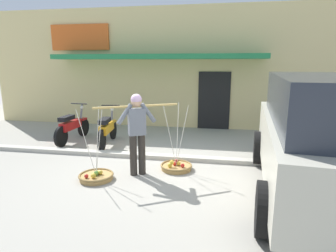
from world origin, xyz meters
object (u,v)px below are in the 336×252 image
(fruit_basket_right_side, at_px, (96,176))
(motorcycle_nearest_shop, at_px, (72,127))
(fruit_vendor, at_px, (137,129))
(fruit_basket_left_side, at_px, (176,166))
(parked_truck, at_px, (325,135))
(motorcycle_second_in_row, at_px, (107,129))

(fruit_basket_right_side, distance_m, motorcycle_nearest_shop, 3.20)
(motorcycle_nearest_shop, bearing_deg, fruit_vendor, -39.04)
(fruit_vendor, relative_size, fruit_basket_left_side, 1.17)
(fruit_vendor, bearing_deg, motorcycle_nearest_shop, 140.96)
(motorcycle_nearest_shop, bearing_deg, fruit_basket_left_side, -27.02)
(fruit_vendor, relative_size, parked_truck, 0.34)
(fruit_basket_left_side, bearing_deg, fruit_basket_right_side, -151.18)
(parked_truck, bearing_deg, fruit_basket_left_side, 161.55)
(fruit_basket_right_side, height_order, motorcycle_second_in_row, fruit_basket_right_side)
(fruit_basket_left_side, xyz_separation_m, parked_truck, (2.63, -0.88, 1.06))
(motorcycle_second_in_row, xyz_separation_m, parked_truck, (4.84, -2.44, 0.68))
(motorcycle_nearest_shop, bearing_deg, motorcycle_second_in_row, -7.81)
(motorcycle_second_in_row, bearing_deg, parked_truck, -26.76)
(fruit_vendor, xyz_separation_m, parked_truck, (3.38, -0.47, 0.15))
(fruit_basket_left_side, xyz_separation_m, fruit_basket_right_side, (-1.50, -0.83, -0.00))
(fruit_basket_right_side, bearing_deg, motorcycle_second_in_row, 106.55)
(motorcycle_nearest_shop, relative_size, parked_truck, 0.37)
(motorcycle_second_in_row, bearing_deg, fruit_basket_right_side, -73.45)
(motorcycle_nearest_shop, bearing_deg, parked_truck, -23.41)
(fruit_basket_left_side, distance_m, motorcycle_second_in_row, 2.74)
(motorcycle_nearest_shop, xyz_separation_m, motorcycle_second_in_row, (1.17, -0.16, 0.00))
(fruit_basket_right_side, relative_size, motorcycle_second_in_row, 0.80)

